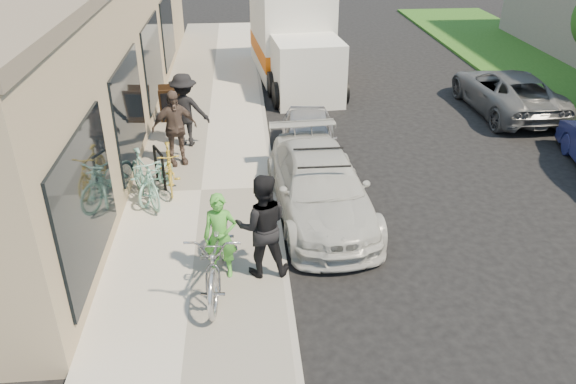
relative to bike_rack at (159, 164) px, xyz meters
name	(u,v)px	position (x,y,z in m)	size (l,w,h in m)	color
ground	(311,276)	(2.87, -3.29, -0.66)	(120.00, 120.00, 0.00)	black
sidewalk	(202,193)	(0.87, -0.29, -0.59)	(3.00, 34.00, 0.15)	#B8B2A6
curb	(274,190)	(2.42, -0.29, -0.60)	(0.12, 34.00, 0.13)	gray
storefront	(85,44)	(-2.37, 4.70, 1.46)	(3.60, 20.00, 4.22)	tan
bike_rack	(159,164)	(0.00, 0.00, 0.00)	(0.28, 0.56, 0.85)	black
sandwich_board	(171,104)	(-0.14, 3.85, -0.02)	(0.65, 0.65, 0.97)	black
sedan_white	(320,187)	(3.28, -1.26, -0.03)	(2.05, 4.45, 1.30)	beige
sedan_silver	(308,139)	(3.34, 1.32, -0.09)	(1.34, 3.33, 1.14)	#ABABB0
moving_truck	(293,40)	(3.61, 8.03, 0.66)	(2.79, 6.24, 2.98)	silver
far_car_gray	(506,91)	(9.51, 4.22, -0.05)	(2.04, 4.42, 1.23)	#4E5053
tandem_bike	(219,252)	(1.35, -3.57, 0.10)	(0.82, 2.34, 1.23)	#B4B4B6
woman_rider	(220,236)	(1.38, -3.32, 0.23)	(0.54, 0.36, 1.49)	green
man_standing	(262,226)	(2.05, -3.30, 0.39)	(0.87, 0.68, 1.79)	black
cruiser_bike_a	(144,178)	(-0.22, -0.65, 0.01)	(0.49, 1.74, 1.04)	#7FBEAF
cruiser_bike_b	(156,178)	(-0.01, -0.44, -0.11)	(0.54, 1.54, 0.81)	#7FBEAF
cruiser_bike_c	(169,168)	(0.22, -0.11, -0.05)	(0.44, 1.55, 0.93)	gold
bystander_a	(185,110)	(0.41, 2.18, 0.40)	(1.17, 0.67, 1.82)	black
bystander_b	(174,128)	(0.26, 1.09, 0.37)	(1.03, 0.43, 1.76)	#4F3F38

